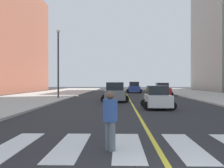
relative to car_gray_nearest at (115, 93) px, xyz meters
name	(u,v)px	position (x,y,z in m)	size (l,w,h in m)	color
crosswalk_paint	(156,146)	(1.64, -19.32, -0.93)	(13.50, 4.00, 0.01)	silver
lane_divider_paint	(127,94)	(1.64, 16.68, -0.93)	(0.16, 80.00, 0.01)	yellow
car_gray_nearest	(115,93)	(0.00, 0.00, 0.00)	(2.85, 4.50, 1.99)	slate
car_red_second	(162,90)	(6.82, 12.74, -0.03)	(2.69, 4.31, 1.93)	red
car_white_third	(157,98)	(3.37, -7.06, -0.12)	(2.45, 3.90, 1.74)	silver
car_yellow_fourth	(117,90)	(0.13, 12.20, -0.04)	(2.80, 4.36, 1.91)	gold
car_blue_fifth	(134,88)	(3.24, 23.66, 0.04)	(2.99, 4.72, 2.08)	#2D479E
pedestrian_crossing	(110,118)	(0.22, -19.86, 0.03)	(0.43, 0.43, 1.74)	slate
street_lamp	(58,58)	(-6.88, 4.71, 4.00)	(0.44, 0.44, 8.20)	#38383D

